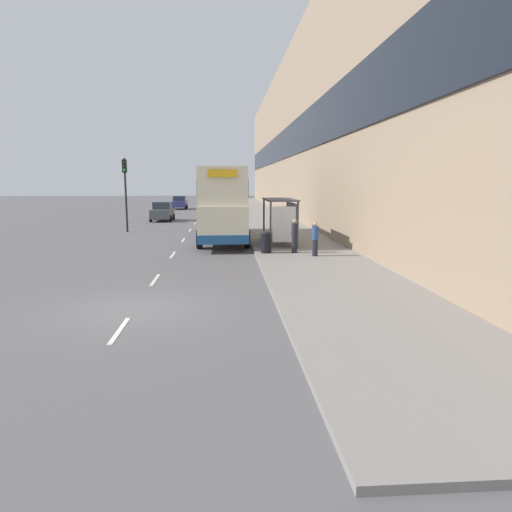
{
  "coord_description": "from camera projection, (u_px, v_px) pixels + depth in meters",
  "views": [
    {
      "loc": [
        2.55,
        -12.56,
        3.53
      ],
      "look_at": [
        4.62,
        17.37,
        -1.34
      ],
      "focal_mm": 32.0,
      "sensor_mm": 36.0,
      "label": 1
    }
  ],
  "objects": [
    {
      "name": "pedestrian_1",
      "position": [
        315.0,
        239.0,
        21.06
      ],
      "size": [
        0.31,
        0.31,
        1.59
      ],
      "color": "#23232D",
      "rests_on": "ground_plane"
    },
    {
      "name": "ground_plane",
      "position": [
        134.0,
        310.0,
        12.76
      ],
      "size": [
        220.0,
        220.0,
        0.0
      ],
      "primitive_type": "plane",
      "color": "#5B595B"
    },
    {
      "name": "pavement",
      "position": [
        260.0,
        213.0,
        51.1
      ],
      "size": [
        5.0,
        93.0,
        0.14
      ],
      "color": "gray",
      "rests_on": "ground_plane"
    },
    {
      "name": "traffic_light_far_kerb",
      "position": [
        125.0,
        183.0,
        32.06
      ],
      "size": [
        0.3,
        0.32,
        5.19
      ],
      "color": "black",
      "rests_on": "ground_plane"
    },
    {
      "name": "lane_mark_2",
      "position": [
        173.0,
        255.0,
        22.32
      ],
      "size": [
        0.12,
        2.0,
        0.01
      ],
      "color": "silver",
      "rests_on": "ground_plane"
    },
    {
      "name": "car_1",
      "position": [
        180.0,
        203.0,
        60.25
      ],
      "size": [
        1.94,
        3.94,
        1.73
      ],
      "rotation": [
        0.0,
        0.0,
        3.14
      ],
      "color": "navy",
      "rests_on": "ground_plane"
    },
    {
      "name": "lane_mark_3",
      "position": [
        183.0,
        240.0,
        28.01
      ],
      "size": [
        0.12,
        2.0,
        0.01
      ],
      "color": "silver",
      "rests_on": "ground_plane"
    },
    {
      "name": "pedestrian_at_shelter",
      "position": [
        295.0,
        236.0,
        22.06
      ],
      "size": [
        0.32,
        0.32,
        1.63
      ],
      "color": "#23232D",
      "rests_on": "ground_plane"
    },
    {
      "name": "litter_bin",
      "position": [
        266.0,
        242.0,
        22.07
      ],
      "size": [
        0.55,
        0.55,
        1.05
      ],
      "color": "black",
      "rests_on": "ground_plane"
    },
    {
      "name": "car_2",
      "position": [
        162.0,
        211.0,
        41.91
      ],
      "size": [
        1.96,
        3.87,
        1.75
      ],
      "rotation": [
        0.0,
        0.0,
        3.14
      ],
      "color": "#4C5156",
      "rests_on": "ground_plane"
    },
    {
      "name": "lane_mark_4",
      "position": [
        190.0,
        230.0,
        33.69
      ],
      "size": [
        0.12,
        2.0,
        0.01
      ],
      "color": "silver",
      "rests_on": "ground_plane"
    },
    {
      "name": "lane_mark_0",
      "position": [
        120.0,
        330.0,
        10.96
      ],
      "size": [
        0.12,
        2.0,
        0.01
      ],
      "color": "silver",
      "rests_on": "ground_plane"
    },
    {
      "name": "lane_mark_5",
      "position": [
        195.0,
        223.0,
        39.37
      ],
      "size": [
        0.12,
        2.0,
        0.01
      ],
      "color": "silver",
      "rests_on": "ground_plane"
    },
    {
      "name": "car_0",
      "position": [
        218.0,
        204.0,
        56.77
      ],
      "size": [
        1.96,
        4.12,
        1.8
      ],
      "color": "black",
      "rests_on": "ground_plane"
    },
    {
      "name": "lane_mark_1",
      "position": [
        155.0,
        280.0,
        16.64
      ],
      "size": [
        0.12,
        2.0,
        0.01
      ],
      "color": "silver",
      "rests_on": "ground_plane"
    },
    {
      "name": "double_decker_bus_near",
      "position": [
        223.0,
        203.0,
        27.57
      ],
      "size": [
        2.85,
        11.11,
        4.3
      ],
      "color": "beige",
      "rests_on": "ground_plane"
    },
    {
      "name": "bus_shelter",
      "position": [
        284.0,
        213.0,
        24.88
      ],
      "size": [
        1.6,
        4.2,
        2.48
      ],
      "color": "#4C4C51",
      "rests_on": "ground_plane"
    },
    {
      "name": "terrace_facade",
      "position": [
        296.0,
        138.0,
        50.05
      ],
      "size": [
        3.1,
        93.0,
        16.69
      ],
      "color": "#9E846B",
      "rests_on": "ground_plane"
    }
  ]
}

